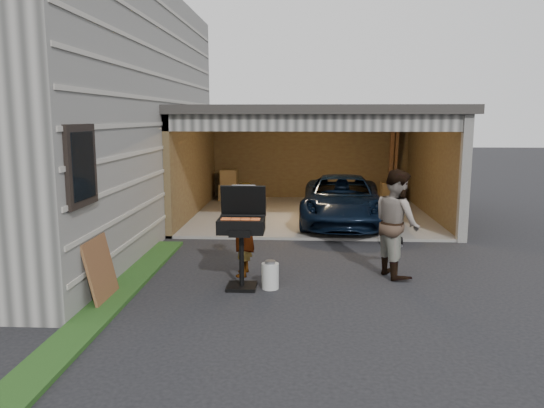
{
  "coord_description": "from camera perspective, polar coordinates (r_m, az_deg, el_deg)",
  "views": [
    {
      "loc": [
        0.47,
        -7.71,
        2.64
      ],
      "look_at": [
        -0.03,
        1.34,
        1.15
      ],
      "focal_mm": 35.0,
      "sensor_mm": 36.0,
      "label": 1
    }
  ],
  "objects": [
    {
      "name": "plywood_panel",
      "position": [
        8.05,
        -17.95,
        -6.79
      ],
      "size": [
        0.24,
        0.85,
        0.93
      ],
      "primitive_type": "cube",
      "rotation": [
        0.0,
        -0.21,
        0.0
      ],
      "color": "brown",
      "rests_on": "ground"
    },
    {
      "name": "garage",
      "position": [
        14.52,
        4.35,
        6.27
      ],
      "size": [
        6.8,
        6.3,
        2.9
      ],
      "color": "#605E59",
      "rests_on": "ground"
    },
    {
      "name": "minivan",
      "position": [
        13.11,
        7.53,
        0.21
      ],
      "size": [
        2.16,
        4.27,
        1.16
      ],
      "primitive_type": "imported",
      "rotation": [
        0.0,
        0.0,
        -0.06
      ],
      "color": "black",
      "rests_on": "ground"
    },
    {
      "name": "woman",
      "position": [
        8.87,
        -3.17,
        -2.73
      ],
      "size": [
        0.4,
        0.59,
        1.58
      ],
      "primitive_type": "imported",
      "rotation": [
        0.0,
        0.0,
        -1.53
      ],
      "color": "#A0AFC9",
      "rests_on": "ground"
    },
    {
      "name": "bbq_grill",
      "position": [
        8.18,
        -3.29,
        -2.71
      ],
      "size": [
        0.71,
        0.62,
        1.58
      ],
      "color": "black",
      "rests_on": "ground"
    },
    {
      "name": "man",
      "position": [
        9.06,
        13.27,
        -2.0
      ],
      "size": [
        0.91,
        1.04,
        1.8
      ],
      "primitive_type": "imported",
      "rotation": [
        0.0,
        0.0,
        1.88
      ],
      "color": "#4E2C1E",
      "rests_on": "ground"
    },
    {
      "name": "hand_truck",
      "position": [
        11.32,
        12.91,
        -3.41
      ],
      "size": [
        0.42,
        0.33,
        0.99
      ],
      "rotation": [
        0.0,
        0.0,
        0.1
      ],
      "color": "gray",
      "rests_on": "ground"
    },
    {
      "name": "groundcover_strip",
      "position": [
        7.69,
        -18.06,
        -10.98
      ],
      "size": [
        0.5,
        8.0,
        0.06
      ],
      "primitive_type": "cube",
      "color": "#193814",
      "rests_on": "ground"
    },
    {
      "name": "propane_tank",
      "position": [
        8.3,
        -0.2,
        -7.75
      ],
      "size": [
        0.28,
        0.28,
        0.4
      ],
      "primitive_type": "cylinder",
      "rotation": [
        0.0,
        0.0,
        -0.05
      ],
      "color": "silver",
      "rests_on": "ground"
    },
    {
      "name": "house",
      "position": [
        13.38,
        -26.08,
        8.87
      ],
      "size": [
        7.0,
        11.0,
        5.5
      ],
      "primitive_type": "cube",
      "color": "#474744",
      "rests_on": "ground"
    },
    {
      "name": "ground",
      "position": [
        8.16,
        -0.29,
        -9.54
      ],
      "size": [
        80.0,
        80.0,
        0.0
      ],
      "primitive_type": "plane",
      "color": "black",
      "rests_on": "ground"
    }
  ]
}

